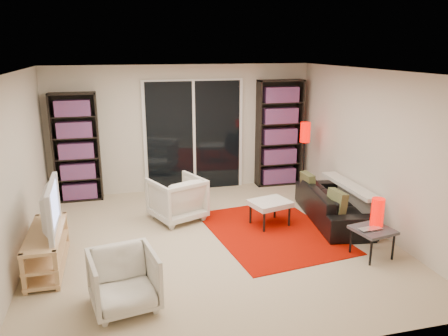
{
  "coord_description": "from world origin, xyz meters",
  "views": [
    {
      "loc": [
        -1.26,
        -5.66,
        2.72
      ],
      "look_at": [
        0.25,
        0.3,
        1.0
      ],
      "focal_mm": 35.0,
      "sensor_mm": 36.0,
      "label": 1
    }
  ],
  "objects_px": {
    "ottoman": "(270,204)",
    "bookshelf_left": "(76,148)",
    "floor_lamp": "(305,140)",
    "armchair_back": "(177,198)",
    "tv_stand": "(47,249)",
    "armchair_front": "(124,281)",
    "side_table": "(373,232)",
    "sofa": "(333,204)",
    "bookshelf_right": "(279,133)"
  },
  "relations": [
    {
      "from": "ottoman",
      "to": "armchair_back",
      "type": "bearing_deg",
      "value": 156.25
    },
    {
      "from": "side_table",
      "to": "floor_lamp",
      "type": "bearing_deg",
      "value": 85.77
    },
    {
      "from": "bookshelf_left",
      "to": "bookshelf_right",
      "type": "xyz_separation_m",
      "value": [
        3.85,
        -0.0,
        0.07
      ]
    },
    {
      "from": "sofa",
      "to": "floor_lamp",
      "type": "relative_size",
      "value": 1.37
    },
    {
      "from": "armchair_front",
      "to": "ottoman",
      "type": "distance_m",
      "value": 2.87
    },
    {
      "from": "bookshelf_right",
      "to": "bookshelf_left",
      "type": "bearing_deg",
      "value": 180.0
    },
    {
      "from": "ottoman",
      "to": "side_table",
      "type": "relative_size",
      "value": 1.24
    },
    {
      "from": "bookshelf_left",
      "to": "bookshelf_right",
      "type": "height_order",
      "value": "bookshelf_right"
    },
    {
      "from": "bookshelf_right",
      "to": "armchair_front",
      "type": "xyz_separation_m",
      "value": [
        -3.18,
        -3.72,
        -0.73
      ]
    },
    {
      "from": "armchair_front",
      "to": "side_table",
      "type": "bearing_deg",
      "value": -3.28
    },
    {
      "from": "armchair_front",
      "to": "floor_lamp",
      "type": "bearing_deg",
      "value": 31.43
    },
    {
      "from": "sofa",
      "to": "side_table",
      "type": "bearing_deg",
      "value": -176.81
    },
    {
      "from": "bookshelf_right",
      "to": "armchair_back",
      "type": "distance_m",
      "value": 2.74
    },
    {
      "from": "floor_lamp",
      "to": "armchair_back",
      "type": "bearing_deg",
      "value": -164.04
    },
    {
      "from": "ottoman",
      "to": "bookshelf_left",
      "type": "bearing_deg",
      "value": 146.21
    },
    {
      "from": "tv_stand",
      "to": "sofa",
      "type": "xyz_separation_m",
      "value": [
        4.26,
        0.57,
        0.01
      ]
    },
    {
      "from": "bookshelf_right",
      "to": "armchair_front",
      "type": "height_order",
      "value": "bookshelf_right"
    },
    {
      "from": "bookshelf_right",
      "to": "armchair_front",
      "type": "bearing_deg",
      "value": -130.5
    },
    {
      "from": "armchair_front",
      "to": "floor_lamp",
      "type": "distance_m",
      "value": 4.66
    },
    {
      "from": "tv_stand",
      "to": "side_table",
      "type": "bearing_deg",
      "value": -9.95
    },
    {
      "from": "bookshelf_right",
      "to": "ottoman",
      "type": "distance_m",
      "value": 2.28
    },
    {
      "from": "bookshelf_right",
      "to": "sofa",
      "type": "bearing_deg",
      "value": -85.37
    },
    {
      "from": "tv_stand",
      "to": "side_table",
      "type": "height_order",
      "value": "tv_stand"
    },
    {
      "from": "ottoman",
      "to": "side_table",
      "type": "distance_m",
      "value": 1.64
    },
    {
      "from": "armchair_front",
      "to": "side_table",
      "type": "height_order",
      "value": "armchair_front"
    },
    {
      "from": "bookshelf_left",
      "to": "floor_lamp",
      "type": "xyz_separation_m",
      "value": [
        4.1,
        -0.65,
        0.07
      ]
    },
    {
      "from": "tv_stand",
      "to": "floor_lamp",
      "type": "height_order",
      "value": "floor_lamp"
    },
    {
      "from": "tv_stand",
      "to": "armchair_front",
      "type": "distance_m",
      "value": 1.46
    },
    {
      "from": "armchair_front",
      "to": "floor_lamp",
      "type": "xyz_separation_m",
      "value": [
        3.43,
        3.06,
        0.73
      ]
    },
    {
      "from": "tv_stand",
      "to": "armchair_back",
      "type": "distance_m",
      "value": 2.2
    },
    {
      "from": "armchair_back",
      "to": "side_table",
      "type": "relative_size",
      "value": 1.4
    },
    {
      "from": "sofa",
      "to": "floor_lamp",
      "type": "xyz_separation_m",
      "value": [
        0.09,
        1.37,
        0.77
      ]
    },
    {
      "from": "tv_stand",
      "to": "armchair_back",
      "type": "height_order",
      "value": "armchair_back"
    },
    {
      "from": "armchair_front",
      "to": "ottoman",
      "type": "bearing_deg",
      "value": 27.01
    },
    {
      "from": "armchair_back",
      "to": "ottoman",
      "type": "xyz_separation_m",
      "value": [
        1.37,
        -0.6,
        -0.01
      ]
    },
    {
      "from": "bookshelf_right",
      "to": "ottoman",
      "type": "xyz_separation_m",
      "value": [
        -0.9,
        -1.98,
        -0.7
      ]
    },
    {
      "from": "bookshelf_left",
      "to": "armchair_front",
      "type": "relative_size",
      "value": 2.8
    },
    {
      "from": "bookshelf_left",
      "to": "side_table",
      "type": "height_order",
      "value": "bookshelf_left"
    },
    {
      "from": "armchair_back",
      "to": "bookshelf_right",
      "type": "bearing_deg",
      "value": -171.27
    },
    {
      "from": "sofa",
      "to": "armchair_front",
      "type": "height_order",
      "value": "armchair_front"
    },
    {
      "from": "sofa",
      "to": "armchair_front",
      "type": "xyz_separation_m",
      "value": [
        -3.34,
        -1.69,
        0.04
      ]
    },
    {
      "from": "tv_stand",
      "to": "side_table",
      "type": "relative_size",
      "value": 2.31
    },
    {
      "from": "bookshelf_left",
      "to": "bookshelf_right",
      "type": "distance_m",
      "value": 3.85
    },
    {
      "from": "armchair_back",
      "to": "floor_lamp",
      "type": "height_order",
      "value": "floor_lamp"
    },
    {
      "from": "bookshelf_left",
      "to": "sofa",
      "type": "xyz_separation_m",
      "value": [
        4.01,
        -2.02,
        -0.7
      ]
    },
    {
      "from": "tv_stand",
      "to": "armchair_front",
      "type": "height_order",
      "value": "armchair_front"
    },
    {
      "from": "tv_stand",
      "to": "bookshelf_right",
      "type": "bearing_deg",
      "value": 32.32
    },
    {
      "from": "bookshelf_left",
      "to": "tv_stand",
      "type": "bearing_deg",
      "value": -95.33
    },
    {
      "from": "armchair_back",
      "to": "floor_lamp",
      "type": "distance_m",
      "value": 2.71
    },
    {
      "from": "bookshelf_left",
      "to": "tv_stand",
      "type": "height_order",
      "value": "bookshelf_left"
    }
  ]
}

